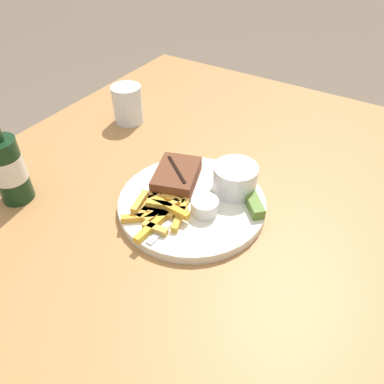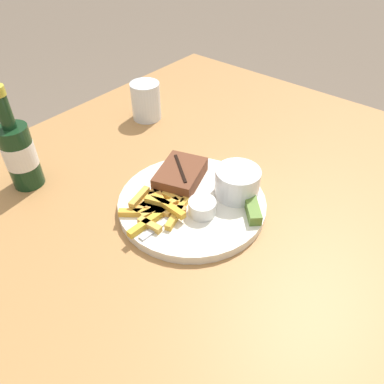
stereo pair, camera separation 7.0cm
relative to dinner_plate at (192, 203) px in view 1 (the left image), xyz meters
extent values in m
plane|color=#6B5B4C|center=(0.00, 0.00, -0.74)|extent=(12.00, 12.00, 0.00)
cube|color=#A87542|center=(0.00, 0.00, -0.03)|extent=(1.26, 1.02, 0.04)
cylinder|color=#A87542|center=(0.57, 0.45, -0.40)|extent=(0.06, 0.06, 0.69)
cylinder|color=silver|center=(0.00, 0.00, 0.00)|extent=(0.28, 0.28, 0.01)
cylinder|color=white|center=(0.00, 0.00, 0.01)|extent=(0.28, 0.28, 0.00)
cube|color=brown|center=(0.03, 0.05, 0.02)|extent=(0.13, 0.11, 0.03)
cube|color=black|center=(0.03, 0.05, 0.04)|extent=(0.06, 0.08, 0.00)
cube|color=gold|center=(-0.02, 0.03, 0.02)|extent=(0.02, 0.05, 0.01)
cube|color=gold|center=(-0.06, 0.01, 0.03)|extent=(0.02, 0.08, 0.01)
cube|color=gold|center=(-0.06, 0.03, 0.03)|extent=(0.03, 0.05, 0.01)
cube|color=gold|center=(-0.06, 0.05, 0.02)|extent=(0.04, 0.05, 0.01)
cube|color=gold|center=(-0.07, 0.07, 0.03)|extent=(0.06, 0.02, 0.01)
cube|color=gold|center=(-0.05, -0.01, 0.02)|extent=(0.08, 0.04, 0.01)
cube|color=gold|center=(-0.06, 0.03, 0.02)|extent=(0.08, 0.03, 0.01)
cube|color=gold|center=(-0.07, 0.04, 0.02)|extent=(0.03, 0.05, 0.01)
cube|color=gold|center=(-0.04, 0.06, 0.02)|extent=(0.03, 0.05, 0.01)
cube|color=gold|center=(-0.09, 0.05, 0.02)|extent=(0.06, 0.07, 0.01)
cube|color=#E6AA4C|center=(-0.06, 0.03, 0.02)|extent=(0.02, 0.07, 0.01)
cube|color=gold|center=(-0.10, 0.02, 0.02)|extent=(0.08, 0.02, 0.01)
cube|color=#E7A94B|center=(-0.04, 0.07, 0.02)|extent=(0.06, 0.03, 0.01)
cube|color=gold|center=(-0.07, 0.05, 0.02)|extent=(0.06, 0.01, 0.01)
cube|color=gold|center=(-0.10, 0.01, 0.02)|extent=(0.02, 0.05, 0.01)
cube|color=#DE914B|center=(-0.05, 0.02, 0.02)|extent=(0.05, 0.07, 0.01)
cylinder|color=white|center=(0.07, -0.05, 0.04)|extent=(0.09, 0.09, 0.06)
cylinder|color=beige|center=(0.07, -0.05, 0.06)|extent=(0.08, 0.08, 0.01)
cylinder|color=silver|center=(-0.02, -0.04, 0.02)|extent=(0.05, 0.05, 0.03)
cylinder|color=black|center=(-0.02, -0.04, 0.03)|extent=(0.04, 0.04, 0.01)
cube|color=#567A2D|center=(0.04, -0.11, 0.02)|extent=(0.06, 0.06, 0.02)
cube|color=#B7B7BC|center=(-0.08, 0.00, 0.01)|extent=(0.10, 0.02, 0.00)
cube|color=#B7B7BC|center=(-0.02, 0.00, 0.01)|extent=(0.03, 0.00, 0.00)
cube|color=#B7B7BC|center=(-0.02, 0.00, 0.01)|extent=(0.03, 0.00, 0.00)
cube|color=#B7B7BC|center=(-0.02, 0.01, 0.01)|extent=(0.03, 0.00, 0.00)
cylinder|color=#143319|center=(-0.16, 0.31, 0.06)|extent=(0.06, 0.06, 0.13)
cylinder|color=silver|center=(-0.16, 0.31, 0.06)|extent=(0.06, 0.06, 0.05)
cylinder|color=silver|center=(0.19, 0.31, 0.04)|extent=(0.07, 0.07, 0.10)
camera|label=1|loc=(-0.45, -0.28, 0.49)|focal=35.00mm
camera|label=2|loc=(-0.41, -0.34, 0.49)|focal=35.00mm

